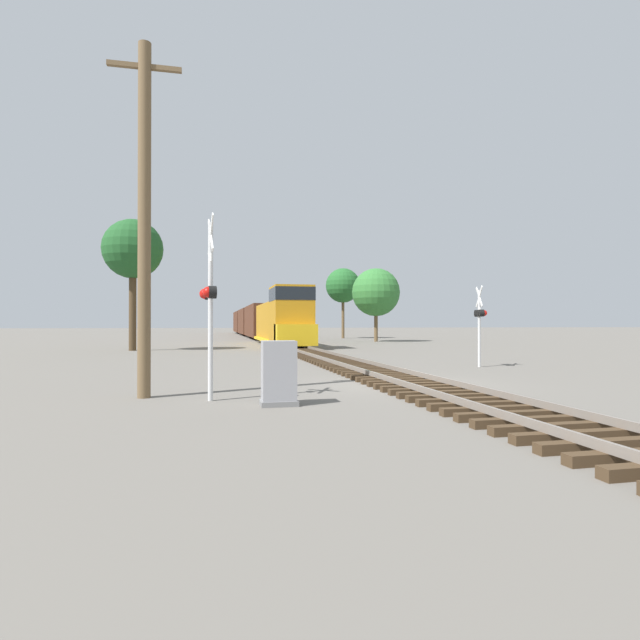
{
  "coord_description": "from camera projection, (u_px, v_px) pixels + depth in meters",
  "views": [
    {
      "loc": [
        -5.83,
        -14.35,
        1.87
      ],
      "look_at": [
        -0.62,
        9.36,
        2.03
      ],
      "focal_mm": 28.0,
      "sensor_mm": 36.0,
      "label": 1
    }
  ],
  "objects": [
    {
      "name": "rail_track_bed",
      "position": [
        405.0,
        380.0,
        15.26
      ],
      "size": [
        2.6,
        160.0,
        0.31
      ],
      "color": "#42301E",
      "rests_on": "ground"
    },
    {
      "name": "utility_pole",
      "position": [
        144.0,
        216.0,
        12.53
      ],
      "size": [
        1.8,
        0.32,
        8.94
      ],
      "color": "brown",
      "rests_on": "ground"
    },
    {
      "name": "tree_far_right",
      "position": [
        133.0,
        250.0,
        34.24
      ],
      "size": [
        4.06,
        4.06,
        9.03
      ],
      "color": "#473521",
      "rests_on": "ground"
    },
    {
      "name": "crossing_signal_far",
      "position": [
        480.0,
        317.0,
        21.36
      ],
      "size": [
        0.52,
        1.01,
        3.47
      ],
      "rotation": [
        0.0,
        0.0,
        1.32
      ],
      "color": "silver",
      "rests_on": "ground"
    },
    {
      "name": "tree_mid_background",
      "position": [
        376.0,
        292.0,
        51.27
      ],
      "size": [
        4.93,
        4.93,
        7.54
      ],
      "color": "brown",
      "rests_on": "ground"
    },
    {
      "name": "ground_plane",
      "position": [
        405.0,
        384.0,
        15.26
      ],
      "size": [
        400.0,
        400.0,
        0.0
      ],
      "primitive_type": "plane",
      "color": "#666059"
    },
    {
      "name": "tree_deep_background",
      "position": [
        343.0,
        286.0,
        62.82
      ],
      "size": [
        4.35,
        4.35,
        8.84
      ],
      "color": "brown",
      "rests_on": "ground"
    },
    {
      "name": "relay_cabinet",
      "position": [
        279.0,
        374.0,
        11.34
      ],
      "size": [
        0.84,
        0.6,
        1.47
      ],
      "color": "slate",
      "rests_on": "ground"
    },
    {
      "name": "crossing_signal_near",
      "position": [
        210.0,
        297.0,
        12.02
      ],
      "size": [
        0.42,
        1.01,
        4.47
      ],
      "rotation": [
        0.0,
        0.0,
        -1.45
      ],
      "color": "silver",
      "rests_on": "ground"
    },
    {
      "name": "freight_train",
      "position": [
        255.0,
        322.0,
        67.18
      ],
      "size": [
        2.89,
        68.52,
        4.62
      ],
      "color": "#B77A14",
      "rests_on": "ground"
    }
  ]
}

